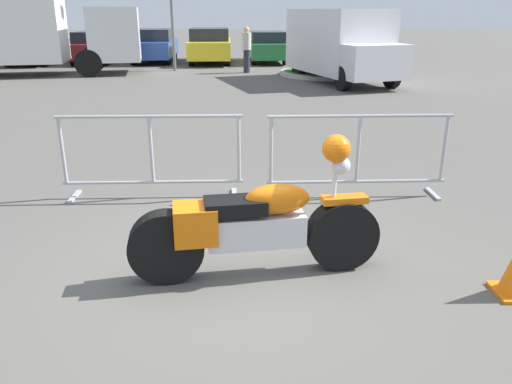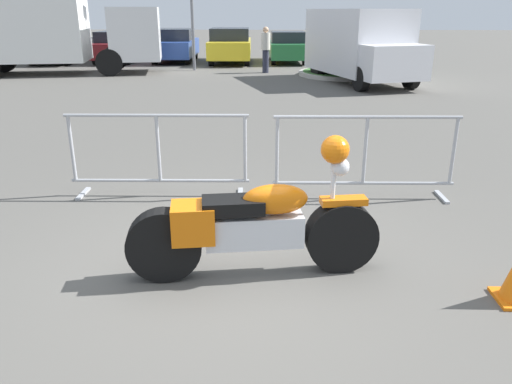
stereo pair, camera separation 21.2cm
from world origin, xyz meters
TOP-DOWN VIEW (x-y plane):
  - ground_plane at (0.00, 0.00)m, footprint 120.00×120.00m
  - motorcycle at (0.17, -0.01)m, footprint 2.26×0.53m
  - crowd_barrier_near at (-1.13, 2.00)m, footprint 2.30×0.50m
  - crowd_barrier_far at (1.48, 2.00)m, footprint 2.30×0.50m
  - box_truck at (-8.31, 14.79)m, footprint 7.98×3.65m
  - delivery_van at (3.07, 13.02)m, footprint 3.43×5.36m
  - parked_car_silver at (-12.16, 19.73)m, footprint 1.91×4.32m
  - parked_car_black at (-9.55, 19.30)m, footprint 2.03×4.59m
  - parked_car_maroon at (-6.94, 19.53)m, footprint 1.82×4.11m
  - parked_car_blue at (-4.34, 19.85)m, footprint 1.95×4.41m
  - parked_car_yellow at (-1.73, 19.40)m, footprint 2.02×4.56m
  - parked_car_green at (0.88, 19.72)m, footprint 1.81×4.09m
  - pedestrian at (-0.05, 15.58)m, footprint 0.48×0.48m
  - planter_island at (3.29, 14.77)m, footprint 3.67×3.67m

SIDE VIEW (x-z plane):
  - ground_plane at x=0.00m, z-range 0.00..0.00m
  - planter_island at x=3.29m, z-range -0.19..0.92m
  - motorcycle at x=0.17m, z-range -0.15..1.13m
  - crowd_barrier_near at x=-1.13m, z-range 0.02..1.09m
  - crowd_barrier_far at x=1.48m, z-range 0.02..1.09m
  - parked_car_green at x=0.88m, z-range 0.01..1.37m
  - parked_car_maroon at x=-6.94m, z-range 0.01..1.38m
  - parked_car_silver at x=-12.16m, z-range 0.01..1.45m
  - parked_car_blue at x=-4.34m, z-range 0.01..1.48m
  - parked_car_yellow at x=-1.73m, z-range 0.01..1.53m
  - parked_car_black at x=-9.55m, z-range 0.01..1.54m
  - pedestrian at x=-0.05m, z-range 0.07..1.76m
  - delivery_van at x=3.07m, z-range 0.09..2.40m
  - box_truck at x=-8.31m, z-range 0.15..3.13m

